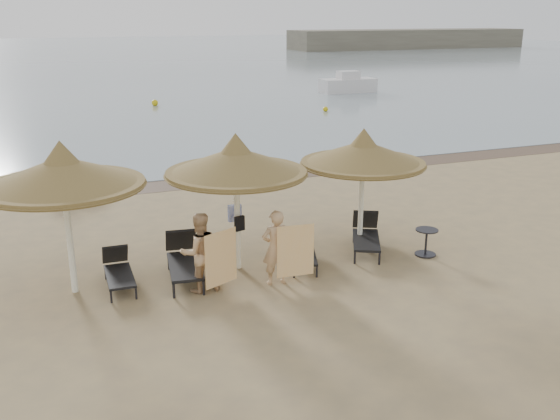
% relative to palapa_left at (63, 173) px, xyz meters
% --- Properties ---
extents(ground, '(160.00, 160.00, 0.00)m').
position_rel_palapa_left_xyz_m(ground, '(2.97, -1.73, -2.53)').
color(ground, '#9D8355').
rests_on(ground, ground).
extents(sea, '(200.00, 140.00, 0.03)m').
position_rel_palapa_left_xyz_m(sea, '(2.97, 78.27, -2.52)').
color(sea, slate).
rests_on(sea, ground).
extents(wet_sand_strip, '(200.00, 1.60, 0.01)m').
position_rel_palapa_left_xyz_m(wet_sand_strip, '(2.97, 7.67, -2.53)').
color(wet_sand_strip, brown).
rests_on(wet_sand_strip, ground).
extents(palapa_left, '(3.21, 3.21, 3.18)m').
position_rel_palapa_left_xyz_m(palapa_left, '(0.00, 0.00, 0.00)').
color(palapa_left, white).
rests_on(palapa_left, ground).
extents(palapa_center, '(3.12, 3.12, 3.09)m').
position_rel_palapa_left_xyz_m(palapa_center, '(3.54, -0.03, -0.07)').
color(palapa_center, white).
rests_on(palapa_center, ground).
extents(palapa_right, '(2.99, 2.99, 2.96)m').
position_rel_palapa_left_xyz_m(palapa_right, '(6.72, 0.12, -0.17)').
color(palapa_right, white).
rests_on(palapa_right, ground).
extents(lounger_far_left, '(0.59, 1.65, 0.73)m').
position_rel_palapa_left_xyz_m(lounger_far_left, '(0.90, 0.05, -2.21)').
color(lounger_far_left, black).
rests_on(lounger_far_left, ground).
extents(lounger_near_left, '(0.94, 2.09, 0.90)m').
position_rel_palapa_left_xyz_m(lounger_near_left, '(2.30, -0.02, -2.13)').
color(lounger_near_left, black).
rests_on(lounger_near_left, ground).
extents(lounger_near_right, '(1.06, 1.74, 0.74)m').
position_rel_palapa_left_xyz_m(lounger_near_right, '(5.04, -0.24, -2.20)').
color(lounger_near_right, black).
rests_on(lounger_near_right, ground).
extents(lounger_far_right, '(1.39, 1.94, 0.83)m').
position_rel_palapa_left_xyz_m(lounger_far_right, '(6.82, -0.02, -2.16)').
color(lounger_far_right, black).
rests_on(lounger_far_right, ground).
extents(side_table, '(0.53, 0.53, 0.65)m').
position_rel_palapa_left_xyz_m(side_table, '(7.94, -0.92, -2.23)').
color(side_table, black).
rests_on(side_table, ground).
extents(person_left, '(0.92, 0.61, 1.96)m').
position_rel_palapa_left_xyz_m(person_left, '(2.45, -0.90, -1.55)').
color(person_left, tan).
rests_on(person_left, ground).
extents(person_right, '(0.90, 0.61, 1.90)m').
position_rel_palapa_left_xyz_m(person_right, '(4.03, -1.14, -1.59)').
color(person_right, tan).
rests_on(person_right, ground).
extents(towel_left, '(0.76, 0.36, 1.15)m').
position_rel_palapa_left_xyz_m(towel_left, '(2.80, -1.25, -1.74)').
color(towel_left, orange).
rests_on(towel_left, ground).
extents(towel_right, '(0.81, 0.08, 1.13)m').
position_rel_palapa_left_xyz_m(towel_right, '(4.38, -1.39, -1.75)').
color(towel_right, orange).
rests_on(towel_right, ground).
extents(bag_patterned, '(0.31, 0.12, 0.38)m').
position_rel_palapa_left_xyz_m(bag_patterned, '(3.54, 0.15, -1.28)').
color(bag_patterned, white).
rests_on(bag_patterned, ground).
extents(bag_dark, '(0.24, 0.14, 0.33)m').
position_rel_palapa_left_xyz_m(bag_dark, '(3.54, -0.19, -1.42)').
color(bag_dark, black).
rests_on(bag_dark, ground).
extents(pedal_boat, '(2.36, 1.89, 0.96)m').
position_rel_palapa_left_xyz_m(pedal_boat, '(0.27, 8.05, -2.18)').
color(pedal_boat, '#2143B0').
rests_on(pedal_boat, ground).
extents(buoy_mid, '(0.40, 0.40, 0.40)m').
position_rel_palapa_left_xyz_m(buoy_mid, '(6.62, 26.53, -2.34)').
color(buoy_mid, gold).
rests_on(buoy_mid, ground).
extents(buoy_right, '(0.31, 0.31, 0.31)m').
position_rel_palapa_left_xyz_m(buoy_right, '(15.49, 20.51, -2.38)').
color(buoy_right, gold).
rests_on(buoy_right, ground).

